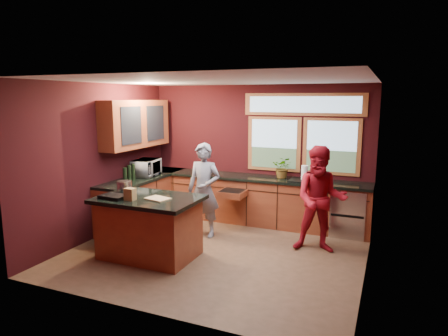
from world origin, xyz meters
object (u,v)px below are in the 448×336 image
Objects in this scene: person_grey at (204,190)px; cutting_board at (158,199)px; stock_pot at (124,186)px; island at (149,227)px; person_red at (320,200)px.

cutting_board is at bearing -98.90° from person_grey.
cutting_board is 0.78m from stock_pot.
person_grey is 1.40m from stock_pot.
island is at bearing -108.33° from person_grey.
person_grey is 6.95× the size of stock_pot.
island is 4.43× the size of cutting_board.
person_red is 7.12× the size of stock_pot.
person_grey is at bearing 73.03° from island.
person_red is 3.14m from stock_pot.
cutting_board is at bearing -158.77° from person_red.
cutting_board is (-0.16, -1.25, 0.12)m from person_grey.
person_red is at bearing 27.47° from island.
person_grey is at bearing 48.81° from stock_pot.
cutting_board reaches higher than island.
person_red is (2.02, 0.05, 0.02)m from person_grey.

